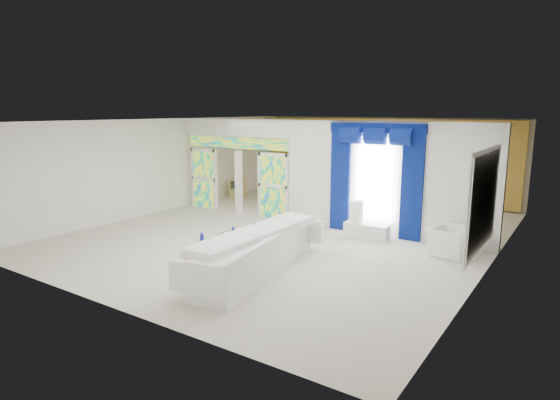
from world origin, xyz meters
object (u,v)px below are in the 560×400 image
Objects in this scene: console_table at (366,231)px; armchair at (451,241)px; coffee_table at (218,248)px; white_sofa at (258,254)px; grand_piano at (303,187)px.

armchair is at bearing -5.66° from console_table.
coffee_table is at bearing 137.00° from armchair.
armchair is (3.01, 3.37, -0.06)m from white_sofa.
coffee_table is at bearing -68.87° from grand_piano.
coffee_table is 0.82× the size of grand_piano.
coffee_table is 3.95m from console_table.
console_table reaches higher than coffee_table.
armchair is (2.18, -0.22, 0.13)m from console_table.
console_table is at bearing 67.08° from white_sofa.
coffee_table is 1.69× the size of armchair.
grand_piano reaches higher than armchair.
grand_piano reaches higher than console_table.
coffee_table is 6.90m from grand_piano.
grand_piano reaches higher than coffee_table.
armchair reaches higher than coffee_table.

